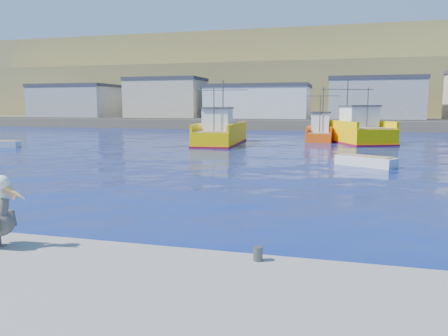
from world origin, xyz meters
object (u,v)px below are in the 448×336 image
trawler_yellow_a (220,134)px  boat_orange (321,132)px  skiff_mid (365,162)px  trawler_yellow_b (352,131)px

trawler_yellow_a → boat_orange: (9.60, 7.01, -0.05)m
boat_orange → skiff_mid: (3.64, -20.58, -0.72)m
trawler_yellow_a → boat_orange: 11.88m
trawler_yellow_a → skiff_mid: (13.24, -13.58, -0.77)m
trawler_yellow_b → skiff_mid: 19.89m
skiff_mid → trawler_yellow_a: bearing=134.3°
boat_orange → trawler_yellow_b: bearing=-12.5°
boat_orange → skiff_mid: 20.91m
trawler_yellow_a → trawler_yellow_b: trawler_yellow_b is taller
trawler_yellow_a → skiff_mid: trawler_yellow_a is taller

